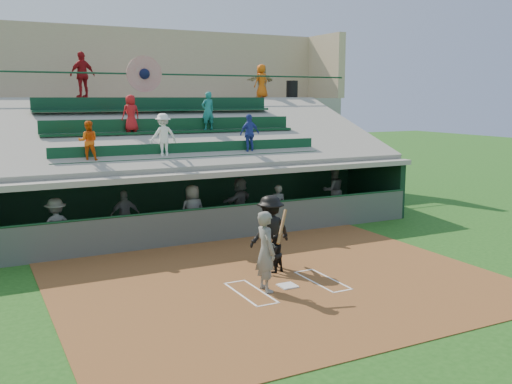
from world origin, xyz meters
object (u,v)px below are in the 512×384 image
batter_at_plate (266,251)px  home_plate (287,286)px  trash_bin (292,89)px  catcher (275,253)px

batter_at_plate → home_plate: bearing=2.8°
batter_at_plate → trash_bin: bearing=57.2°
home_plate → catcher: size_ratio=0.42×
home_plate → catcher: catcher is taller
catcher → trash_bin: trash_bin is taller
catcher → trash_bin: size_ratio=1.24×
batter_at_plate → catcher: size_ratio=1.92×
batter_at_plate → catcher: bearing=52.9°
batter_at_plate → catcher: 1.58m
catcher → trash_bin: bearing=-133.0°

